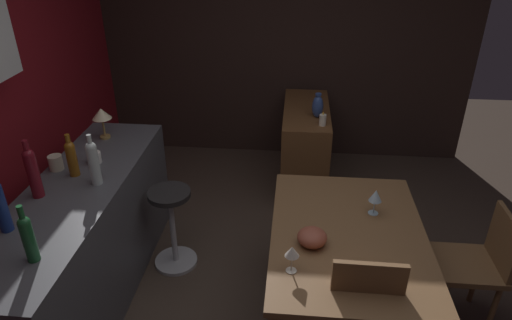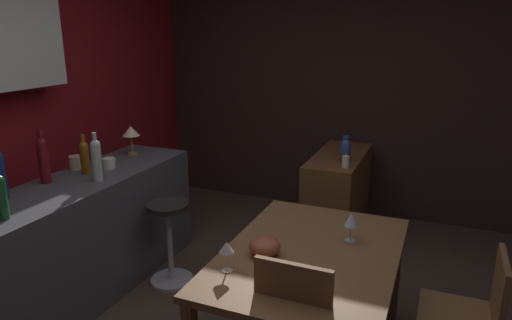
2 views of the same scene
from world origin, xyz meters
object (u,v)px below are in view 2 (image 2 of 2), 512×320
wine_glass_right (351,220)px  wine_bottle_green (1,195)px  pillar_candle_tall (346,162)px  wine_bottle_clear (96,158)px  bar_stool (170,241)px  dining_table (310,265)px  vase_ceramic_blue (345,149)px  chair_by_doorway (470,316)px  cup_cream (75,162)px  wine_bottle_cobalt (0,173)px  counter_lamp (131,133)px  cup_white (109,163)px  wine_bottle_ruby (43,158)px  wine_bottle_amber (84,156)px  sideboard_cabinet (337,196)px  fruit_bowl (265,246)px  wine_glass_left (227,248)px

wine_glass_right → wine_bottle_green: wine_bottle_green is taller
pillar_candle_tall → wine_bottle_clear: bearing=129.7°
bar_stool → dining_table: bearing=-110.4°
vase_ceramic_blue → wine_bottle_clear: bearing=134.3°
chair_by_doorway → cup_cream: (0.23, 2.86, 0.47)m
dining_table → chair_by_doorway: (0.10, -0.86, -0.17)m
vase_ceramic_blue → chair_by_doorway: bearing=-146.4°
wine_bottle_cobalt → counter_lamp: wine_bottle_cobalt is taller
counter_lamp → cup_cream: bearing=165.0°
dining_table → cup_white: (0.45, 1.78, 0.28)m
cup_white → pillar_candle_tall: size_ratio=1.03×
cup_white → pillar_candle_tall: cup_white is taller
wine_bottle_cobalt → cup_cream: (0.69, 0.05, -0.12)m
wine_bottle_ruby → pillar_candle_tall: size_ratio=3.08×
counter_lamp → wine_bottle_amber: bearing=-178.1°
bar_stool → cup_cream: 0.96m
sideboard_cabinet → wine_bottle_clear: (-1.66, 1.40, 0.66)m
dining_table → wine_bottle_amber: bearing=81.7°
wine_bottle_amber → wine_glass_right: bearing=-91.2°
wine_bottle_cobalt → cup_white: (0.81, -0.17, -0.13)m
fruit_bowl → wine_bottle_amber: (0.40, 1.61, 0.25)m
cup_white → counter_lamp: (0.40, 0.08, 0.15)m
wine_bottle_ruby → wine_bottle_green: bearing=-153.8°
bar_stool → cup_cream: (-0.13, 0.74, 0.59)m
dining_table → wine_bottle_ruby: wine_bottle_ruby is taller
wine_bottle_amber → wine_glass_left: bearing=-113.2°
wine_bottle_clear → vase_ceramic_blue: (1.45, -1.49, -0.14)m
bar_stool → wine_bottle_clear: wine_bottle_clear is taller
chair_by_doorway → wine_bottle_cobalt: wine_bottle_cobalt is taller
fruit_bowl → cup_white: 1.66m
wine_bottle_amber → cup_cream: size_ratio=2.34×
chair_by_doorway → cup_white: 2.69m
fruit_bowl → bar_stool: bearing=59.9°
wine_bottle_ruby → wine_bottle_clear: bearing=-59.0°
wine_bottle_green → cup_white: 1.05m
wine_glass_right → cup_white: size_ratio=1.36×
chair_by_doorway → vase_ceramic_blue: 1.89m
cup_cream → cup_white: bearing=-62.0°
vase_ceramic_blue → counter_lamp: bearing=114.3°
wine_bottle_amber → counter_lamp: wine_bottle_amber is taller
chair_by_doorway → pillar_candle_tall: size_ratio=6.72×
chair_by_doorway → wine_bottle_ruby: 2.87m
chair_by_doorway → cup_cream: cup_cream is taller
wine_bottle_amber → pillar_candle_tall: bearing=-55.7°
wine_bottle_clear → wine_bottle_amber: bearing=64.8°
chair_by_doorway → cup_cream: bearing=85.3°
chair_by_doorway → vase_ceramic_blue: (1.53, 1.01, 0.44)m
fruit_bowl → wine_bottle_cobalt: wine_bottle_cobalt is taller
chair_by_doorway → dining_table: bearing=96.6°
sideboard_cabinet → cup_white: 2.13m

